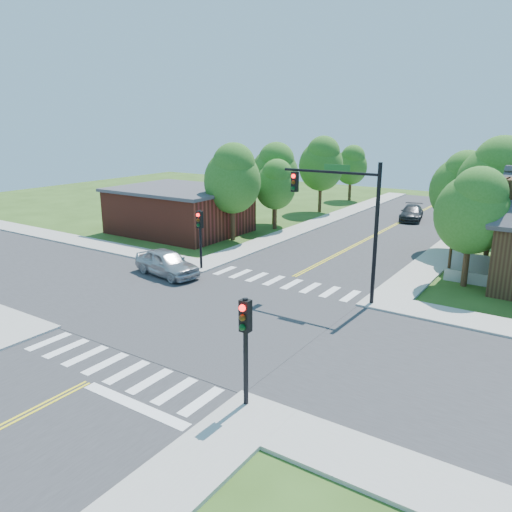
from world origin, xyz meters
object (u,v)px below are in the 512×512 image
Objects in this scene: signal_mast_ne at (345,208)px; car_silver at (167,263)px; signal_pole_nw at (200,229)px; signal_pole_se at (245,333)px; car_dgrey at (412,213)px.

signal_mast_ne is 11.39m from car_silver.
signal_pole_nw is 2.94m from car_silver.
car_dgrey is (-5.08, 34.53, -1.98)m from signal_pole_se.
signal_mast_ne is 23.93m from car_dgrey.
signal_pole_nw is (-9.51, -0.01, -2.19)m from signal_mast_ne.
car_silver is (-10.44, -2.09, -4.06)m from signal_mast_ne.
signal_mast_ne is 1.89× the size of signal_pole_se.
signal_pole_se and signal_pole_nw have the same top height.
signal_pole_se is (1.69, -11.21, -2.19)m from signal_mast_ne.
signal_mast_ne reaches higher than signal_pole_nw.
signal_pole_se is at bearing -81.44° from signal_mast_ne.
signal_pole_nw is at bearing 135.00° from signal_pole_se.
signal_pole_se reaches higher than car_silver.
signal_pole_nw is at bearing -179.93° from signal_mast_ne.
signal_mast_ne is at bearing 98.56° from signal_pole_se.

